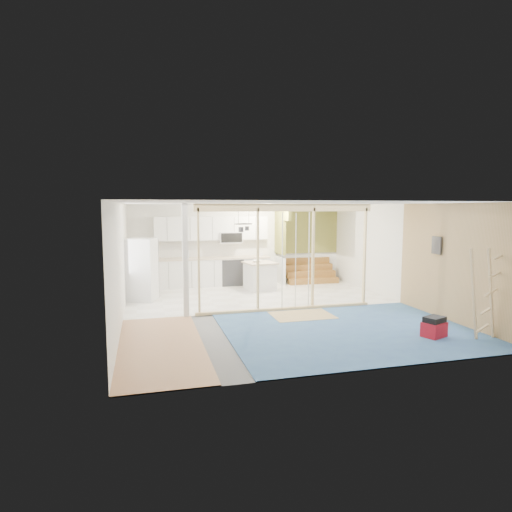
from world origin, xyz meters
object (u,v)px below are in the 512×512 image
object	(u,v)px
island	(260,276)
toolbox	(434,328)
fridge	(142,270)
ladder	(485,294)

from	to	relation	value
island	toolbox	size ratio (longest dim) A/B	1.93
fridge	ladder	xyz separation A→B (m)	(6.21, -5.21, 0.05)
fridge	ladder	bearing A→B (deg)	-21.52
fridge	toolbox	world-z (taller)	fridge
toolbox	ladder	size ratio (longest dim) A/B	0.30
island	ladder	distance (m)	6.52
toolbox	ladder	bearing A→B (deg)	-49.79
island	ladder	size ratio (longest dim) A/B	0.57
toolbox	fridge	bearing A→B (deg)	116.97
ladder	toolbox	bearing A→B (deg)	131.71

